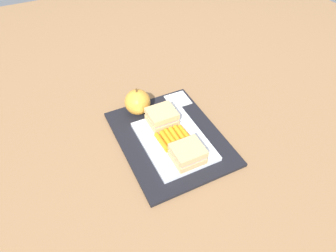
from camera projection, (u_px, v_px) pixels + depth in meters
ground_plane at (170, 139)px, 0.87m from camera, size 2.40×2.40×0.00m
lunchbag_mat at (170, 138)px, 0.87m from camera, size 0.36×0.28×0.01m
food_tray at (174, 141)px, 0.84m from camera, size 0.23×0.17×0.01m
sandwich_half_left at (188, 154)px, 0.77m from camera, size 0.07×0.08×0.04m
sandwich_half_right at (162, 117)px, 0.87m from camera, size 0.07×0.08×0.04m
carrot_sticks_bundle at (174, 138)px, 0.83m from camera, size 0.08×0.09×0.02m
apple at (138, 102)px, 0.91m from camera, size 0.08×0.08×0.09m
paper_napkin at (178, 100)px, 0.98m from camera, size 0.07×0.07×0.00m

